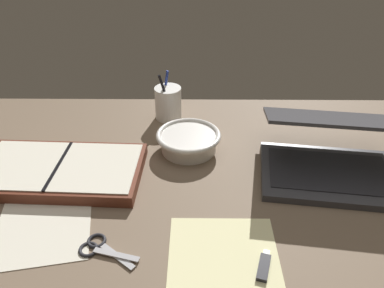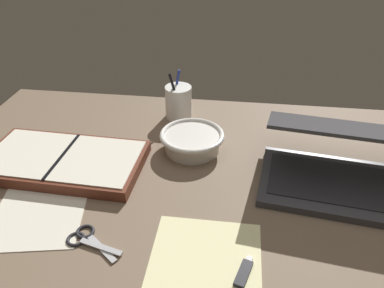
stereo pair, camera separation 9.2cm
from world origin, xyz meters
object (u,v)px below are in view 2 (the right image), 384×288
bowl (192,140)px  pen_cup (178,102)px  laptop (333,165)px  planner (64,161)px  scissors (85,238)px

bowl → pen_cup: size_ratio=1.16×
laptop → planner: bearing=-170.5°
laptop → bowl: laptop is taller
pen_cup → scissors: (-10.57, -53.02, -4.79)cm
bowl → pen_cup: (-6.60, 17.94, 2.16)cm
pen_cup → planner: size_ratio=0.37×
laptop → pen_cup: size_ratio=2.39×
pen_cup → scissors: pen_cup is taller
bowl → planner: (-31.62, -11.84, -1.36)cm
pen_cup → planner: (-25.02, -29.78, -3.52)cm
scissors → bowl: bearing=90.4°
bowl → planner: 33.79cm
laptop → planner: laptop is taller
laptop → scissors: bearing=-146.4°
pen_cup → scissors: 54.27cm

